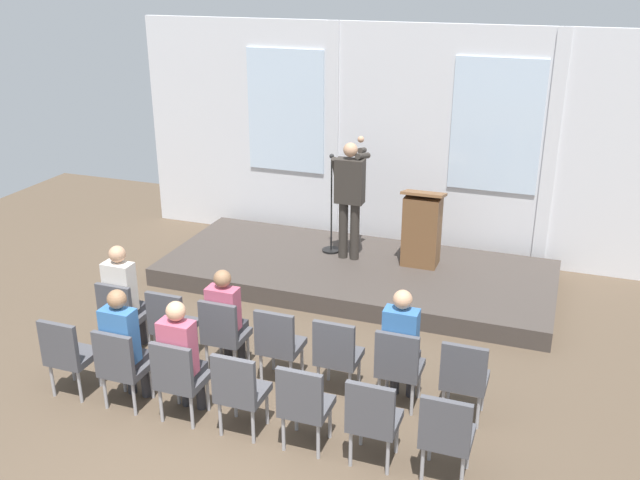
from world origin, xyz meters
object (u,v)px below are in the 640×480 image
chair_r0_c0 (121,313)px  chair_r0_c1 (171,322)px  mic_stand (331,231)px  chair_r1_c3 (239,389)px  chair_r1_c4 (304,402)px  audience_r0_c2 (226,314)px  chair_r1_c1 (121,364)px  chair_r0_c2 (223,331)px  chair_r1_c5 (373,417)px  chair_r0_c5 (399,364)px  chair_r1_c2 (179,376)px  chair_r0_c6 (464,376)px  chair_r0_c3 (278,342)px  chair_r0_c4 (337,352)px  audience_r1_c1 (124,342)px  audience_r1_c2 (181,354)px  lectern (422,229)px  audience_r0_c0 (123,293)px  chair_r1_c6 (446,432)px  audience_r0_c5 (401,342)px  speaker (350,192)px

chair_r0_c0 → chair_r0_c1: 0.68m
mic_stand → chair_r0_c1: size_ratio=1.65×
chair_r1_c3 → chair_r1_c4: size_ratio=1.00×
audience_r0_c2 → chair_r1_c1: audience_r0_c2 is taller
chair_r0_c2 → chair_r1_c5: (2.05, -0.99, 0.00)m
chair_r0_c5 → chair_r1_c5: 0.99m
chair_r1_c2 → mic_stand: bearing=87.9°
audience_r0_c2 → chair_r0_c6: 2.75m
chair_r0_c3 → chair_r1_c1: 1.69m
chair_r0_c4 → audience_r1_c1: bearing=-156.1°
chair_r0_c3 → chair_r1_c5: (1.37, -0.99, 0.00)m
audience_r1_c1 → audience_r1_c2: audience_r1_c1 is taller
chair_r0_c5 → chair_r0_c6: (0.68, 0.00, 0.00)m
lectern → chair_r0_c6: (1.17, -3.30, -0.29)m
audience_r0_c0 → chair_r1_c4: 2.95m
chair_r0_c2 → chair_r1_c6: 2.91m
audience_r0_c0 → chair_r0_c6: 4.11m
chair_r0_c6 → audience_r1_c1: bearing=-165.1°
chair_r0_c4 → audience_r0_c2: bearing=176.5°
chair_r0_c6 → audience_r1_c2: (-2.74, -0.91, 0.21)m
audience_r0_c0 → audience_r1_c1: bearing=-55.3°
mic_stand → chair_r0_c4: (1.21, -3.32, -0.07)m
chair_r1_c1 → chair_r0_c2: bearing=55.4°
audience_r0_c0 → audience_r0_c2: 1.37m
audience_r1_c1 → audience_r1_c2: size_ratio=1.01×
chair_r1_c3 → chair_r1_c6: bearing=0.0°
lectern → audience_r1_c1: lectern is taller
mic_stand → chair_r0_c5: (1.90, -3.32, -0.07)m
chair_r1_c1 → audience_r1_c2: size_ratio=0.70×
audience_r0_c0 → chair_r1_c2: (1.37, -1.07, -0.23)m
chair_r0_c1 → chair_r1_c5: same height
chair_r1_c1 → chair_r1_c5: 2.74m
audience_r0_c5 → chair_r0_c6: audience_r0_c5 is taller
chair_r1_c6 → speaker: bearing=118.3°
chair_r0_c6 → chair_r1_c1: (-3.42, -0.99, 0.00)m
chair_r0_c2 → chair_r1_c6: size_ratio=1.00×
chair_r1_c3 → chair_r0_c4: bearing=55.4°
chair_r0_c3 → audience_r0_c2: bearing=173.0°
chair_r0_c4 → chair_r1_c5: 1.20m
audience_r1_c2 → chair_r1_c3: audience_r1_c2 is taller
chair_r0_c0 → chair_r1_c3: size_ratio=1.00×
chair_r1_c1 → audience_r1_c1: audience_r1_c1 is taller
chair_r0_c1 → chair_r1_c1: bearing=-90.0°
chair_r0_c3 → chair_r1_c4: size_ratio=1.00×
chair_r0_c2 → audience_r0_c2: size_ratio=0.74×
chair_r0_c4 → chair_r0_c5: same height
speaker → chair_r1_c3: bearing=-87.4°
audience_r0_c0 → chair_r1_c4: (2.74, -1.07, -0.23)m
chair_r1_c1 → chair_r1_c5: size_ratio=1.00×
chair_r0_c0 → chair_r1_c1: size_ratio=1.00×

